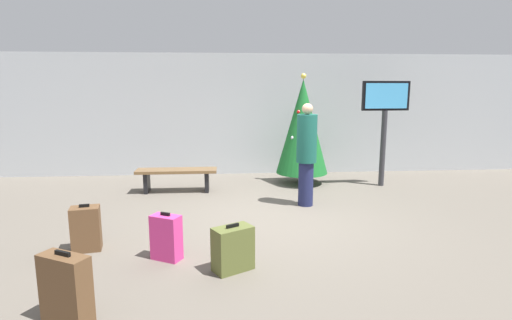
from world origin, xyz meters
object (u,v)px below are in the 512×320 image
at_px(suitcase_2, 166,237).
at_px(suitcase_3, 66,290).
at_px(suitcase_1, 86,229).
at_px(flight_info_kiosk, 385,111).
at_px(traveller_0, 306,152).
at_px(waiting_bench, 177,175).
at_px(holiday_tree, 302,127).
at_px(suitcase_0, 233,249).

height_order(suitcase_2, suitcase_3, suitcase_3).
xyz_separation_m(suitcase_1, suitcase_2, (1.11, -0.38, -0.01)).
distance_m(flight_info_kiosk, traveller_0, 2.50).
xyz_separation_m(flight_info_kiosk, waiting_bench, (-4.46, -0.21, -1.28)).
xyz_separation_m(waiting_bench, traveller_0, (2.48, -1.16, 0.62)).
height_order(flight_info_kiosk, suitcase_3, flight_info_kiosk).
bearing_deg(suitcase_1, suitcase_3, -77.12).
bearing_deg(holiday_tree, flight_info_kiosk, -11.08).
bearing_deg(suitcase_3, suitcase_0, 32.75).
relative_size(waiting_bench, traveller_0, 0.88).
height_order(waiting_bench, suitcase_1, suitcase_1).
distance_m(suitcase_0, suitcase_2, 0.91).
relative_size(holiday_tree, suitcase_3, 3.47).
bearing_deg(suitcase_1, traveller_0, 28.94).
distance_m(holiday_tree, suitcase_0, 4.72).
bearing_deg(suitcase_3, suitcase_1, 102.88).
height_order(traveller_0, suitcase_3, traveller_0).
xyz_separation_m(waiting_bench, suitcase_0, (1.09, -3.76, -0.10)).
height_order(suitcase_1, suitcase_3, suitcase_3).
bearing_deg(holiday_tree, suitcase_2, -122.19).
relative_size(holiday_tree, waiting_bench, 1.49).
distance_m(suitcase_1, suitcase_2, 1.17).
bearing_deg(suitcase_3, flight_info_kiosk, 45.26).
bearing_deg(suitcase_1, holiday_tree, 44.77).
distance_m(flight_info_kiosk, suitcase_3, 7.10).
height_order(holiday_tree, suitcase_3, holiday_tree).
xyz_separation_m(waiting_bench, suitcase_3, (-0.45, -4.75, -0.03)).
bearing_deg(holiday_tree, traveller_0, -98.27).
bearing_deg(suitcase_2, flight_info_kiosk, 40.51).
bearing_deg(suitcase_0, holiday_tree, 69.12).
bearing_deg(traveller_0, suitcase_3, -129.30).
distance_m(flight_info_kiosk, suitcase_2, 5.69).
height_order(flight_info_kiosk, suitcase_2, flight_info_kiosk).
xyz_separation_m(suitcase_0, suitcase_2, (-0.83, 0.37, 0.02)).
height_order(flight_info_kiosk, suitcase_0, flight_info_kiosk).
distance_m(waiting_bench, suitcase_3, 4.77).
relative_size(flight_info_kiosk, waiting_bench, 1.38).
bearing_deg(traveller_0, suitcase_0, -118.24).
bearing_deg(waiting_bench, suitcase_1, -105.81).
xyz_separation_m(holiday_tree, waiting_bench, (-2.73, -0.55, -0.93)).
bearing_deg(holiday_tree, suitcase_1, -135.23).
distance_m(holiday_tree, waiting_bench, 2.94).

